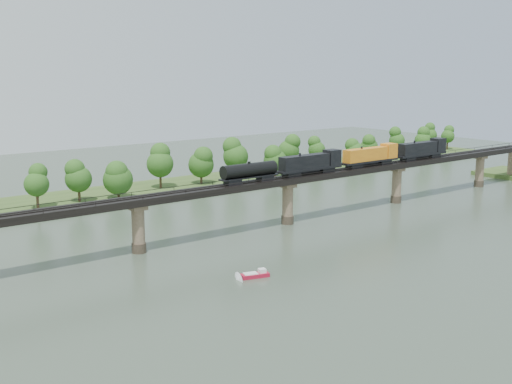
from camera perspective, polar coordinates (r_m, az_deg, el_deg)
ground at (r=135.22m, az=11.15°, el=-5.19°), size 400.00×400.00×0.00m
far_bank at (r=199.55m, az=-7.53°, el=0.41°), size 300.00×24.00×1.60m
bridge at (r=154.53m, az=2.83°, el=-0.87°), size 236.00×30.00×11.50m
bridge_superstructure at (r=153.34m, az=2.85°, el=1.45°), size 220.00×4.90×0.75m
far_treeline at (r=190.39m, az=-9.04°, el=2.30°), size 289.06×17.54×13.60m
freight_train at (r=167.62m, az=8.43°, el=2.97°), size 79.20×3.09×5.45m
motorboat at (r=116.70m, az=-0.07°, el=-7.35°), size 5.49×3.17×1.45m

